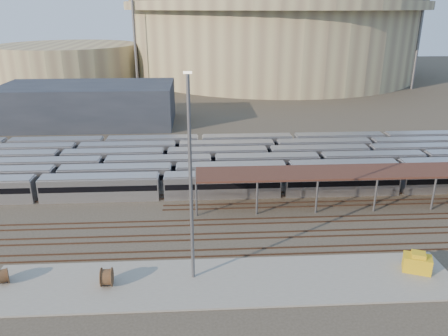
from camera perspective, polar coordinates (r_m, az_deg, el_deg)
name	(u,v)px	position (r m, az deg, el deg)	size (l,w,h in m)	color
ground	(254,218)	(61.86, 3.90, -6.57)	(420.00, 420.00, 0.00)	#383026
apron	(224,282)	(48.53, 0.06, -14.64)	(50.00, 9.00, 0.20)	gray
subway_trains	(253,162)	(78.31, 3.81, 0.76)	(126.44, 23.90, 3.60)	#B9B9BE
inspection_shed	(399,172)	(69.53, 21.88, -0.48)	(60.30, 6.00, 5.30)	#59595E
empty_tracks	(258,235)	(57.43, 4.51, -8.73)	(170.00, 9.62, 0.18)	#4C3323
stadium	(273,36)	(197.74, 6.39, 16.82)	(124.00, 124.00, 32.50)	tan
secondary_arena	(69,62)	(193.23, -19.61, 12.91)	(56.00, 56.00, 14.00)	tan
service_building	(89,105)	(115.46, -17.26, 7.92)	(42.00, 20.00, 10.00)	#1E232D
floodlight_0	(134,29)	(166.45, -11.67, 17.37)	(4.00, 1.00, 38.40)	#59595E
floodlight_2	(420,29)	(173.15, 24.25, 16.17)	(4.00, 1.00, 38.40)	#59595E
floodlight_3	(192,24)	(214.88, -4.23, 18.26)	(4.00, 1.00, 38.40)	#59595E
cable_reel_west	(107,277)	(48.91, -15.08, -13.57)	(1.99, 1.99, 1.11)	brown
cable_reel_east	(4,276)	(53.23, -26.85, -12.44)	(1.69, 1.69, 0.94)	brown
yard_light_pole	(191,182)	(43.97, -4.37, -1.86)	(0.80, 0.36, 22.13)	#59595E
yellow_equipment	(417,264)	(54.04, 23.90, -11.34)	(2.94, 1.83, 1.83)	#C19B12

